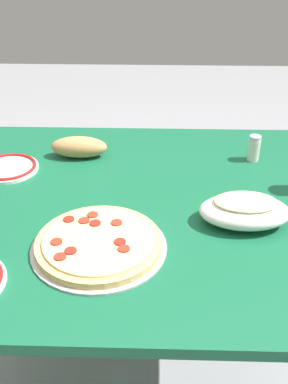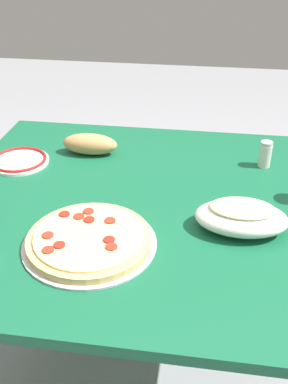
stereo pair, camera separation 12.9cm
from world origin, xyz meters
name	(u,v)px [view 1 (the left image)]	position (x,y,z in m)	size (l,w,h in m)	color
ground_plane	(144,368)	(0.00, 0.00, 0.00)	(8.00, 8.00, 0.00)	gray
dining_table	(144,234)	(0.00, 0.00, 0.62)	(1.16, 1.04, 0.74)	#145938
pepperoni_pizza	(99,243)	(0.10, 0.22, 0.75)	(0.34, 0.34, 0.03)	#B7B7BC
baked_pasta_dish	(245,210)	(-0.27, 0.10, 0.78)	(0.24, 0.15, 0.08)	white
side_plate_near	(8,168)	(0.44, -0.17, 0.74)	(0.19, 0.19, 0.02)	white
bread_loaf	(79,147)	(0.23, -0.27, 0.77)	(0.19, 0.08, 0.07)	tan
spice_shaker	(254,148)	(-0.36, -0.27, 0.78)	(0.04, 0.04, 0.09)	silver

